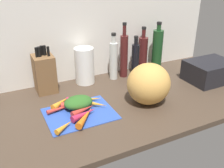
{
  "coord_description": "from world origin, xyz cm",
  "views": [
    {
      "loc": [
        -61.13,
        -109.75,
        68.66
      ],
      "look_at": [
        -8.38,
        -2.99,
        11.96
      ],
      "focal_mm": 40.67,
      "sensor_mm": 36.0,
      "label": 1
    }
  ],
  "objects_px": {
    "carrot_5": "(61,103)",
    "bottle_3": "(143,53)",
    "carrot_3": "(84,114)",
    "bottle_0": "(114,60)",
    "paper_towel_roll": "(84,66)",
    "cutting_board": "(80,113)",
    "carrot_2": "(78,102)",
    "carrot_6": "(92,99)",
    "carrot_8": "(63,108)",
    "carrot_4": "(95,104)",
    "knife_block": "(44,73)",
    "bottle_1": "(124,55)",
    "carrot_7": "(76,106)",
    "bottle_4": "(157,50)",
    "carrot_9": "(64,127)",
    "dish_rack": "(210,71)",
    "bottle_2": "(135,58)",
    "carrot_10": "(83,110)",
    "carrot_0": "(79,104)",
    "carrot_1": "(85,117)"
  },
  "relations": [
    {
      "from": "cutting_board",
      "to": "carrot_0",
      "type": "relative_size",
      "value": 2.77
    },
    {
      "from": "dish_rack",
      "to": "carrot_5",
      "type": "bearing_deg",
      "value": 174.55
    },
    {
      "from": "carrot_9",
      "to": "bottle_3",
      "type": "height_order",
      "value": "bottle_3"
    },
    {
      "from": "carrot_3",
      "to": "bottle_0",
      "type": "distance_m",
      "value": 0.51
    },
    {
      "from": "carrot_7",
      "to": "bottle_3",
      "type": "distance_m",
      "value": 0.7
    },
    {
      "from": "bottle_3",
      "to": "bottle_4",
      "type": "relative_size",
      "value": 0.9
    },
    {
      "from": "dish_rack",
      "to": "bottle_3",
      "type": "bearing_deg",
      "value": 128.82
    },
    {
      "from": "carrot_6",
      "to": "bottle_0",
      "type": "relative_size",
      "value": 0.35
    },
    {
      "from": "cutting_board",
      "to": "paper_towel_roll",
      "type": "relative_size",
      "value": 1.5
    },
    {
      "from": "carrot_6",
      "to": "knife_block",
      "type": "height_order",
      "value": "knife_block"
    },
    {
      "from": "carrot_0",
      "to": "bottle_0",
      "type": "height_order",
      "value": "bottle_0"
    },
    {
      "from": "knife_block",
      "to": "bottle_1",
      "type": "xyz_separation_m",
      "value": [
        0.52,
        -0.01,
        0.04
      ]
    },
    {
      "from": "carrot_4",
      "to": "carrot_10",
      "type": "xyz_separation_m",
      "value": [
        -0.08,
        -0.04,
        0.0
      ]
    },
    {
      "from": "bottle_0",
      "to": "carrot_2",
      "type": "bearing_deg",
      "value": -144.34
    },
    {
      "from": "carrot_1",
      "to": "carrot_2",
      "type": "distance_m",
      "value": 0.16
    },
    {
      "from": "carrot_6",
      "to": "carrot_8",
      "type": "relative_size",
      "value": 0.64
    },
    {
      "from": "bottle_1",
      "to": "bottle_2",
      "type": "xyz_separation_m",
      "value": [
        0.09,
        0.0,
        -0.04
      ]
    },
    {
      "from": "carrot_4",
      "to": "carrot_8",
      "type": "relative_size",
      "value": 0.79
    },
    {
      "from": "carrot_8",
      "to": "carrot_0",
      "type": "bearing_deg",
      "value": -5.87
    },
    {
      "from": "carrot_6",
      "to": "bottle_2",
      "type": "relative_size",
      "value": 0.41
    },
    {
      "from": "carrot_4",
      "to": "carrot_7",
      "type": "distance_m",
      "value": 0.1
    },
    {
      "from": "carrot_8",
      "to": "bottle_1",
      "type": "relative_size",
      "value": 0.47
    },
    {
      "from": "paper_towel_roll",
      "to": "dish_rack",
      "type": "distance_m",
      "value": 0.8
    },
    {
      "from": "carrot_0",
      "to": "bottle_1",
      "type": "distance_m",
      "value": 0.5
    },
    {
      "from": "carrot_3",
      "to": "bottle_0",
      "type": "xyz_separation_m",
      "value": [
        0.34,
        0.37,
        0.1
      ]
    },
    {
      "from": "carrot_9",
      "to": "dish_rack",
      "type": "bearing_deg",
      "value": 6.92
    },
    {
      "from": "carrot_0",
      "to": "carrot_9",
      "type": "bearing_deg",
      "value": -128.74
    },
    {
      "from": "carrot_7",
      "to": "carrot_3",
      "type": "bearing_deg",
      "value": -82.69
    },
    {
      "from": "carrot_4",
      "to": "carrot_7",
      "type": "height_order",
      "value": "carrot_7"
    },
    {
      "from": "carrot_8",
      "to": "paper_towel_roll",
      "type": "xyz_separation_m",
      "value": [
        0.23,
        0.28,
        0.09
      ]
    },
    {
      "from": "paper_towel_roll",
      "to": "bottle_4",
      "type": "xyz_separation_m",
      "value": [
        0.53,
        -0.02,
        0.03
      ]
    },
    {
      "from": "bottle_2",
      "to": "carrot_6",
      "type": "bearing_deg",
      "value": -149.81
    },
    {
      "from": "carrot_3",
      "to": "bottle_0",
      "type": "bearing_deg",
      "value": 46.98
    },
    {
      "from": "carrot_1",
      "to": "carrot_4",
      "type": "distance_m",
      "value": 0.13
    },
    {
      "from": "bottle_3",
      "to": "bottle_4",
      "type": "bearing_deg",
      "value": -27.05
    },
    {
      "from": "carrot_2",
      "to": "carrot_4",
      "type": "height_order",
      "value": "carrot_4"
    },
    {
      "from": "carrot_1",
      "to": "bottle_2",
      "type": "bearing_deg",
      "value": 37.9
    },
    {
      "from": "carrot_5",
      "to": "bottle_3",
      "type": "height_order",
      "value": "bottle_3"
    },
    {
      "from": "carrot_0",
      "to": "bottle_0",
      "type": "bearing_deg",
      "value": 38.28
    },
    {
      "from": "paper_towel_roll",
      "to": "dish_rack",
      "type": "bearing_deg",
      "value": -24.05
    },
    {
      "from": "cutting_board",
      "to": "carrot_10",
      "type": "relative_size",
      "value": 2.55
    },
    {
      "from": "bottle_4",
      "to": "carrot_5",
      "type": "bearing_deg",
      "value": -164.01
    },
    {
      "from": "carrot_10",
      "to": "paper_towel_roll",
      "type": "xyz_separation_m",
      "value": [
        0.14,
        0.35,
        0.09
      ]
    },
    {
      "from": "carrot_8",
      "to": "bottle_1",
      "type": "xyz_separation_m",
      "value": [
        0.5,
        0.26,
        0.13
      ]
    },
    {
      "from": "knife_block",
      "to": "dish_rack",
      "type": "distance_m",
      "value": 1.03
    },
    {
      "from": "paper_towel_roll",
      "to": "cutting_board",
      "type": "bearing_deg",
      "value": -114.96
    },
    {
      "from": "carrot_1",
      "to": "bottle_1",
      "type": "distance_m",
      "value": 0.59
    },
    {
      "from": "carrot_6",
      "to": "bottle_4",
      "type": "relative_size",
      "value": 0.32
    },
    {
      "from": "cutting_board",
      "to": "carrot_9",
      "type": "bearing_deg",
      "value": -137.05
    },
    {
      "from": "knife_block",
      "to": "bottle_0",
      "type": "relative_size",
      "value": 0.9
    }
  ]
}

